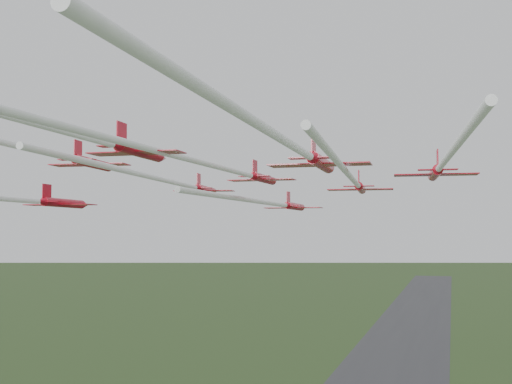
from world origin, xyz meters
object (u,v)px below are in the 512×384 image
(jet_row3_mid, at_px, (216,166))
(jet_row4_right, at_px, (298,149))
(jet_row4_left, at_px, (29,148))
(jet_trail_solo, at_px, (84,136))
(jet_row3_right, at_px, (442,164))
(jet_lead, at_px, (275,204))
(jet_row2_left, at_px, (177,183))
(jet_row2_right, at_px, (353,180))

(jet_row3_mid, height_order, jet_row4_right, jet_row4_right)
(jet_row4_left, xyz_separation_m, jet_trail_solo, (9.92, -7.20, -0.41))
(jet_trail_solo, bearing_deg, jet_row3_right, 45.56)
(jet_row4_left, relative_size, jet_row4_right, 0.99)
(jet_lead, relative_size, jet_trail_solo, 1.20)
(jet_row2_left, distance_m, jet_row4_right, 33.65)
(jet_row3_right, xyz_separation_m, jet_row4_right, (-10.94, -15.37, 0.02))
(jet_lead, distance_m, jet_row2_left, 18.88)
(jet_row2_left, relative_size, jet_row4_right, 1.07)
(jet_lead, distance_m, jet_row4_left, 46.89)
(jet_row4_left, bearing_deg, jet_row2_right, 42.41)
(jet_row3_right, xyz_separation_m, jet_trail_solo, (-23.93, -26.26, 0.09))
(jet_lead, xyz_separation_m, jet_row2_right, (14.44, -18.78, 1.79))
(jet_row3_right, relative_size, jet_row4_right, 0.91)
(jet_row2_right, relative_size, jet_row3_right, 1.25)
(jet_row4_right, bearing_deg, jet_row3_mid, 135.26)
(jet_lead, distance_m, jet_row3_mid, 32.21)
(jet_row4_left, height_order, jet_row4_right, jet_row4_left)
(jet_row2_right, bearing_deg, jet_row4_left, -135.98)
(jet_lead, height_order, jet_row2_right, jet_row2_right)
(jet_lead, xyz_separation_m, jet_row4_right, (13.47, -42.15, 2.49))
(jet_row3_mid, bearing_deg, jet_row3_right, 14.40)
(jet_row2_right, distance_m, jet_row3_mid, 17.78)
(jet_row4_left, bearing_deg, jet_trail_solo, -42.12)
(jet_row3_mid, bearing_deg, jet_row2_left, 126.95)
(jet_row3_mid, xyz_separation_m, jet_row3_right, (21.83, 5.24, 0.06))
(jet_row2_left, bearing_deg, jet_row2_right, -11.11)
(jet_row4_right, bearing_deg, jet_row3_right, 52.77)
(jet_trail_solo, bearing_deg, jet_row4_right, 37.86)
(jet_row3_right, height_order, jet_row4_right, jet_row4_right)
(jet_row4_left, relative_size, jet_trail_solo, 1.20)
(jet_lead, relative_size, jet_row2_right, 0.87)
(jet_lead, height_order, jet_row3_mid, jet_row3_mid)
(jet_row2_left, xyz_separation_m, jet_trail_solo, (9.03, -36.32, 0.47))
(jet_row2_left, bearing_deg, jet_row4_right, -55.08)
(jet_row2_right, relative_size, jet_row4_right, 1.14)
(jet_row2_right, bearing_deg, jet_row2_left, 170.31)
(jet_row4_right, bearing_deg, jet_row2_right, 85.84)
(jet_row2_left, height_order, jet_trail_solo, jet_trail_solo)
(jet_row2_right, height_order, jet_row4_right, jet_row4_right)
(jet_row2_right, relative_size, jet_row4_left, 1.15)
(jet_row2_right, relative_size, jet_row3_mid, 0.99)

